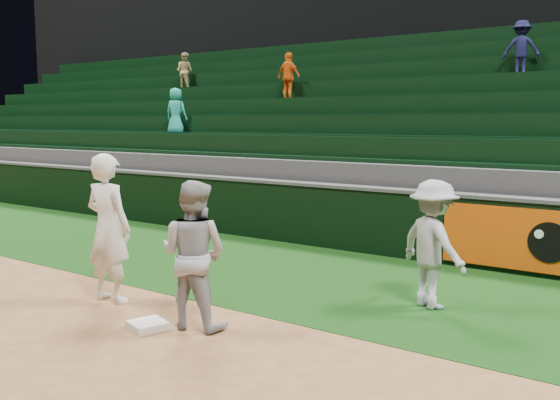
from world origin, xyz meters
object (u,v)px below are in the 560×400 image
object	(u,v)px
first_base	(148,325)
first_baseman	(108,228)
baserunner	(194,255)
base_coach	(433,244)

from	to	relation	value
first_base	first_baseman	xyz separation A→B (m)	(-1.31, 0.50, 0.98)
first_base	baserunner	size ratio (longest dim) A/B	0.22
first_base	baserunner	world-z (taller)	baserunner
first_baseman	baserunner	xyz separation A→B (m)	(1.71, -0.11, -0.13)
first_baseman	first_base	bearing A→B (deg)	154.56
first_base	base_coach	world-z (taller)	base_coach
baserunner	first_baseman	bearing A→B (deg)	-15.59
first_base	base_coach	size ratio (longest dim) A/B	0.23
first_base	first_baseman	bearing A→B (deg)	158.96
first_baseman	base_coach	size ratio (longest dim) A/B	1.20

